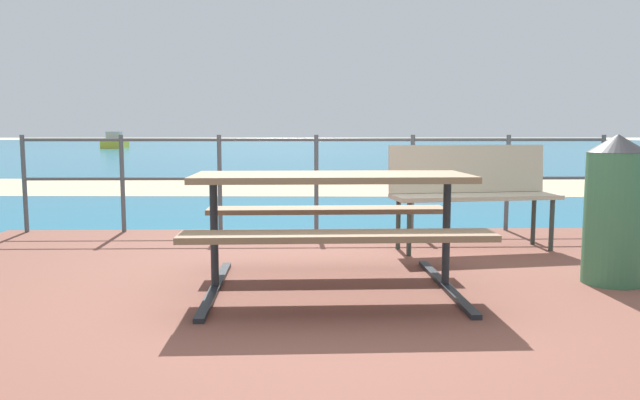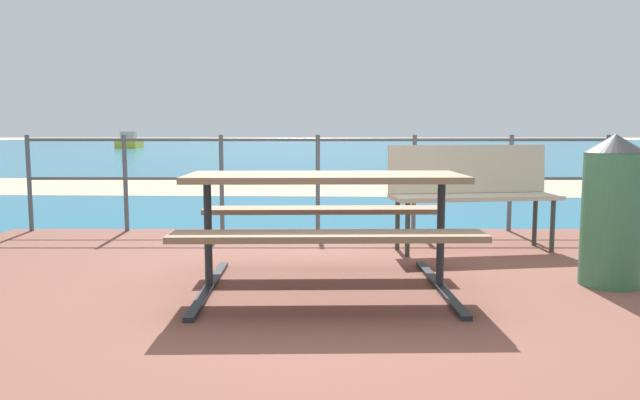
{
  "view_description": "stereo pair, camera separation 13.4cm",
  "coord_description": "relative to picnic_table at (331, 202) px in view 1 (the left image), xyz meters",
  "views": [
    {
      "loc": [
        -0.11,
        -3.64,
        1.07
      ],
      "look_at": [
        0.02,
        1.6,
        0.48
      ],
      "focal_mm": 33.79,
      "sensor_mm": 36.0,
      "label": 1
    },
    {
      "loc": [
        0.02,
        -3.64,
        1.07
      ],
      "look_at": [
        0.02,
        1.6,
        0.48
      ],
      "focal_mm": 33.79,
      "sensor_mm": 36.0,
      "label": 2
    }
  ],
  "objects": [
    {
      "name": "ground_plane",
      "position": [
        -0.05,
        -0.16,
        -0.63
      ],
      "size": [
        240.0,
        240.0,
        0.0
      ],
      "primitive_type": "plane",
      "color": "beige"
    },
    {
      "name": "boat_near",
      "position": [
        -13.05,
        37.44,
        -0.23
      ],
      "size": [
        1.64,
        3.53,
        1.11
      ],
      "rotation": [
        0.0,
        0.0,
        1.67
      ],
      "color": "yellow",
      "rests_on": "sea_water"
    },
    {
      "name": "patio_paving",
      "position": [
        -0.05,
        -0.16,
        -0.6
      ],
      "size": [
        6.4,
        5.2,
        0.06
      ],
      "primitive_type": "cube",
      "color": "brown",
      "rests_on": "ground"
    },
    {
      "name": "railing_fence",
      "position": [
        -0.05,
        2.32,
        0.04
      ],
      "size": [
        5.94,
        0.04,
        0.98
      ],
      "color": "#4C5156",
      "rests_on": "patio_paving"
    },
    {
      "name": "sea_water",
      "position": [
        -0.05,
        39.84,
        -0.62
      ],
      "size": [
        90.0,
        90.0,
        0.01
      ],
      "primitive_type": "cube",
      "color": "#196B8E",
      "rests_on": "ground"
    },
    {
      "name": "trash_bin",
      "position": [
        1.89,
        0.1,
        -0.06
      ],
      "size": [
        0.38,
        0.38,
        1.0
      ],
      "color": "#386B47",
      "rests_on": "patio_paving"
    },
    {
      "name": "picnic_table",
      "position": [
        0.0,
        0.0,
        0.0
      ],
      "size": [
        1.76,
        1.41,
        0.75
      ],
      "rotation": [
        0.0,
        0.0,
        0.02
      ],
      "color": "#7A6047",
      "rests_on": "patio_paving"
    },
    {
      "name": "park_bench",
      "position": [
        1.28,
        1.36,
        -0.02
      ],
      "size": [
        1.47,
        0.61,
        0.9
      ],
      "rotation": [
        0.0,
        0.0,
        0.15
      ],
      "color": "#BCAD93",
      "rests_on": "patio_paving"
    },
    {
      "name": "beach_strip",
      "position": [
        -0.05,
        7.97,
        -0.62
      ],
      "size": [
        54.11,
        5.93,
        0.01
      ],
      "primitive_type": "cube",
      "rotation": [
        0.0,
        0.0,
        -0.04
      ],
      "color": "tan",
      "rests_on": "ground"
    }
  ]
}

